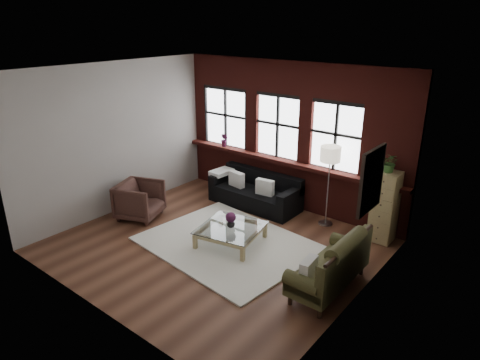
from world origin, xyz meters
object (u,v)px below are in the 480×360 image
Objects in this scene: coffee_table at (231,236)px; drawer_chest at (385,207)px; armchair at (140,200)px; floor_lamp at (328,183)px; dark_sofa at (255,190)px; vintage_settee at (329,264)px; vase at (231,223)px.

coffee_table is 0.79× the size of drawer_chest.
coffee_table is at bearing -104.11° from armchair.
dark_sofa is at bearing -174.62° from floor_lamp.
vintage_settee is 2.33m from floor_lamp.
floor_lamp is at bearing 61.97° from coffee_table.
floor_lamp reaches higher than coffee_table.
vintage_settee reaches higher than vase.
drawer_chest reaches higher than coffee_table.
dark_sofa is 1.14× the size of floor_lamp.
vintage_settee is 10.30× the size of vase.
dark_sofa is at bearing 146.78° from vintage_settee.
drawer_chest is (2.86, 0.23, 0.31)m from dark_sofa.
vintage_settee is (2.81, -1.84, 0.07)m from dark_sofa.
vase is (0.72, -1.70, 0.06)m from dark_sofa.
dark_sofa is at bearing -59.33° from armchair.
dark_sofa is 2.42× the size of armchair.
vase is (-2.10, 0.14, -0.01)m from vintage_settee.
armchair is 3.94m from floor_lamp.
floor_lamp is at bearing -78.04° from armchair.
drawer_chest reaches higher than dark_sofa.
coffee_table is (2.26, 0.30, -0.22)m from armchair.
vintage_settee is at bearing -109.53° from armchair.
vase is at bearing -104.11° from armchair.
floor_lamp reaches higher than drawer_chest.
drawer_chest is at bearing 88.70° from vintage_settee.
coffee_table is 0.60× the size of floor_lamp.
armchair is at bearing -172.44° from vase.
coffee_table is 0.26m from vase.
armchair is 5.29× the size of vase.
floor_lamp reaches higher than vase.
vase is at bearing 176.24° from vintage_settee.
armchair reaches higher than vase.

